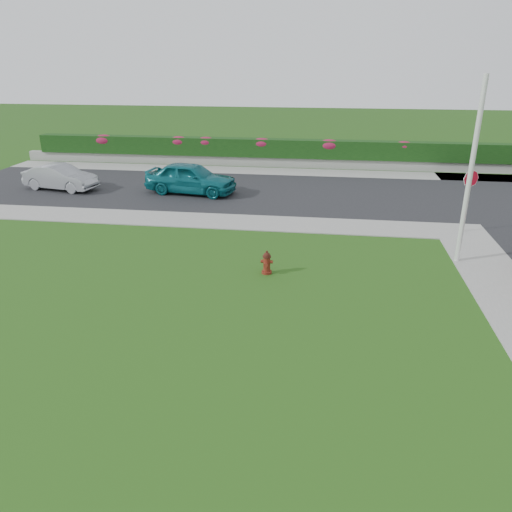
# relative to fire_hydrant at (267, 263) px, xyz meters

# --- Properties ---
(ground) EXTENTS (120.00, 120.00, 0.00)m
(ground) POSITION_rel_fire_hydrant_xyz_m (0.12, -3.94, -0.36)
(ground) COLOR black
(ground) RESTS_ON ground
(street_far) EXTENTS (26.00, 8.00, 0.04)m
(street_far) POSITION_rel_fire_hydrant_xyz_m (-4.88, 10.06, -0.34)
(street_far) COLOR black
(street_far) RESTS_ON ground
(sidewalk_far) EXTENTS (24.00, 2.00, 0.04)m
(sidewalk_far) POSITION_rel_fire_hydrant_xyz_m (-5.88, 5.06, -0.34)
(sidewalk_far) COLOR gray
(sidewalk_far) RESTS_ON ground
(curb_corner) EXTENTS (2.00, 2.00, 0.04)m
(curb_corner) POSITION_rel_fire_hydrant_xyz_m (7.12, 5.06, -0.34)
(curb_corner) COLOR gray
(curb_corner) RESTS_ON ground
(sidewalk_beyond) EXTENTS (34.00, 2.00, 0.04)m
(sidewalk_beyond) POSITION_rel_fire_hydrant_xyz_m (-0.88, 15.06, -0.34)
(sidewalk_beyond) COLOR gray
(sidewalk_beyond) RESTS_ON ground
(retaining_wall) EXTENTS (34.00, 0.40, 0.60)m
(retaining_wall) POSITION_rel_fire_hydrant_xyz_m (-0.88, 16.56, -0.06)
(retaining_wall) COLOR gray
(retaining_wall) RESTS_ON ground
(hedge) EXTENTS (32.00, 0.90, 1.10)m
(hedge) POSITION_rel_fire_hydrant_xyz_m (-0.88, 16.66, 0.79)
(hedge) COLOR black
(hedge) RESTS_ON retaining_wall
(fire_hydrant) EXTENTS (0.39, 0.37, 0.76)m
(fire_hydrant) POSITION_rel_fire_hydrant_xyz_m (0.00, 0.00, 0.00)
(fire_hydrant) COLOR #491B0B
(fire_hydrant) RESTS_ON ground
(sedan_teal) EXTENTS (4.76, 2.47, 1.55)m
(sedan_teal) POSITION_rel_fire_hydrant_xyz_m (-4.95, 9.35, 0.45)
(sedan_teal) COLOR #0E626A
(sedan_teal) RESTS_ON street_far
(sedan_silver) EXTENTS (4.05, 2.07, 1.27)m
(sedan_silver) POSITION_rel_fire_hydrant_xyz_m (-11.81, 9.16, 0.31)
(sedan_silver) COLOR #9EA0A5
(sedan_silver) RESTS_ON street_far
(utility_pole) EXTENTS (0.16, 0.16, 5.99)m
(utility_pole) POSITION_rel_fire_hydrant_xyz_m (6.25, 1.87, 2.64)
(utility_pole) COLOR silver
(utility_pole) RESTS_ON ground
(stop_sign) EXTENTS (0.62, 0.30, 2.49)m
(stop_sign) POSITION_rel_fire_hydrant_xyz_m (7.18, 5.06, 1.48)
(stop_sign) COLOR slate
(stop_sign) RESTS_ON ground
(flower_clump_a) EXTENTS (1.36, 0.88, 0.68)m
(flower_clump_a) POSITION_rel_fire_hydrant_xyz_m (-12.62, 16.56, 1.07)
(flower_clump_a) COLOR #AA1D43
(flower_clump_a) RESTS_ON hedge
(flower_clump_b) EXTENTS (1.26, 0.81, 0.63)m
(flower_clump_b) POSITION_rel_fire_hydrant_xyz_m (-7.62, 16.56, 1.09)
(flower_clump_b) COLOR #AA1D43
(flower_clump_b) RESTS_ON hedge
(flower_clump_c) EXTENTS (1.23, 0.79, 0.61)m
(flower_clump_c) POSITION_rel_fire_hydrant_xyz_m (-5.85, 16.56, 1.10)
(flower_clump_c) COLOR #AA1D43
(flower_clump_c) RESTS_ON hedge
(flower_clump_d) EXTENTS (1.27, 0.82, 0.64)m
(flower_clump_d) POSITION_rel_fire_hydrant_xyz_m (-2.30, 16.56, 1.09)
(flower_clump_d) COLOR #AA1D43
(flower_clump_d) RESTS_ON hedge
(flower_clump_e) EXTENTS (1.36, 0.87, 0.68)m
(flower_clump_e) POSITION_rel_fire_hydrant_xyz_m (1.85, 16.56, 1.07)
(flower_clump_e) COLOR #AA1D43
(flower_clump_e) RESTS_ON hedge
(flower_clump_f) EXTENTS (1.13, 0.73, 0.57)m
(flower_clump_f) POSITION_rel_fire_hydrant_xyz_m (6.28, 16.56, 1.11)
(flower_clump_f) COLOR #AA1D43
(flower_clump_f) RESTS_ON hedge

